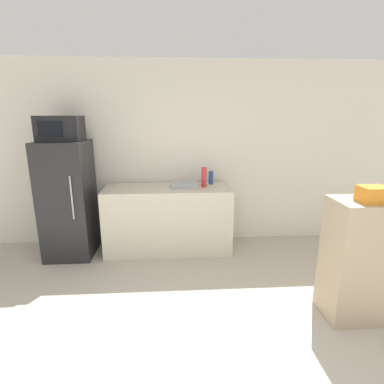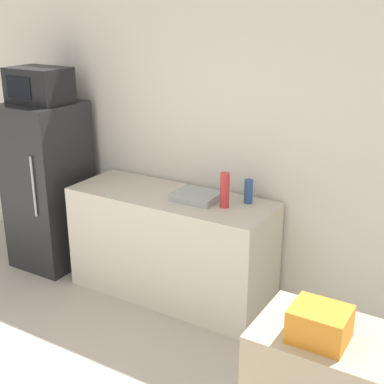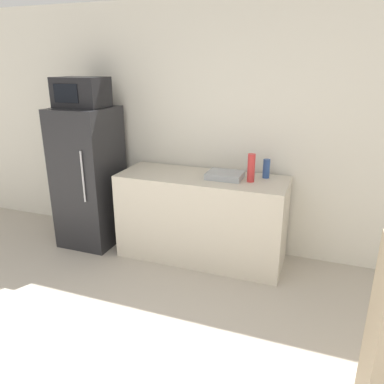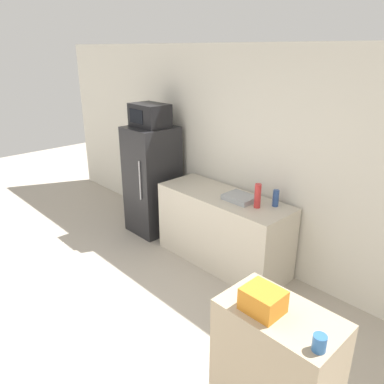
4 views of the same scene
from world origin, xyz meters
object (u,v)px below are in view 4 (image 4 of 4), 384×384
Objects in this scene: refrigerator at (152,180)px; basket at (263,300)px; jar at (319,343)px; bottle_tall at (258,196)px; microwave at (150,115)px; bottle_short at (276,198)px.

basket is (3.07, -1.57, 0.44)m from refrigerator.
refrigerator is 3.48m from basket.
jar is (3.44, -1.61, 0.42)m from refrigerator.
refrigerator reaches higher than jar.
bottle_tall is 2.06m from basket.
basket reaches higher than bottle_tall.
basket is at bearing 173.66° from jar.
microwave is 3.48m from basket.
basket is at bearing -27.08° from microwave.
bottle_short is 2.14m from basket.
bottle_tall is at bearing 1.70° from microwave.
microwave reaches higher than bottle_short.
microwave is 1.90× the size of bottle_tall.
bottle_tall is 3.06× the size of jar.
refrigerator is 8.19× the size of bottle_short.
bottle_short is 2.11× the size of jar.
microwave is (-0.00, -0.00, 0.92)m from refrigerator.
refrigerator is 5.66× the size of bottle_tall.
jar is at bearing -50.50° from bottle_short.
bottle_tall is at bearing -123.78° from bottle_short.
refrigerator is 6.99× the size of basket.
microwave is 5.80× the size of jar.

